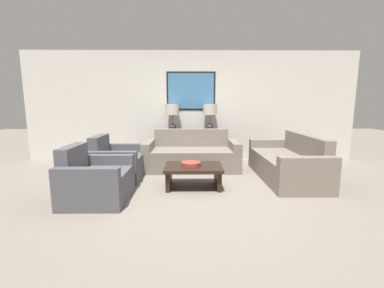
{
  "coord_description": "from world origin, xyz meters",
  "views": [
    {
      "loc": [
        -0.05,
        -3.96,
        1.43
      ],
      "look_at": [
        0.01,
        0.84,
        0.65
      ],
      "focal_mm": 24.0,
      "sensor_mm": 36.0,
      "label": 1
    }
  ],
  "objects_px": {
    "coffee_table": "(193,172)",
    "table_lamp_left": "(172,113)",
    "table_lamp_right": "(210,113)",
    "armchair_near_camera": "(96,181)",
    "couch_by_back_wall": "(191,156)",
    "armchair_near_back_wall": "(117,163)",
    "decorative_bowl": "(191,164)",
    "couch_by_side": "(288,164)",
    "console_table": "(191,147)"
  },
  "relations": [
    {
      "from": "coffee_table",
      "to": "table_lamp_left",
      "type": "bearing_deg",
      "value": 103.74
    },
    {
      "from": "table_lamp_right",
      "to": "armchair_near_camera",
      "type": "bearing_deg",
      "value": -127.19
    },
    {
      "from": "couch_by_back_wall",
      "to": "armchair_near_back_wall",
      "type": "relative_size",
      "value": 2.06
    },
    {
      "from": "decorative_bowl",
      "to": "armchair_near_camera",
      "type": "relative_size",
      "value": 0.34
    },
    {
      "from": "couch_by_side",
      "to": "armchair_near_camera",
      "type": "relative_size",
      "value": 2.06
    },
    {
      "from": "table_lamp_right",
      "to": "couch_by_back_wall",
      "type": "height_order",
      "value": "table_lamp_right"
    },
    {
      "from": "coffee_table",
      "to": "table_lamp_right",
      "type": "bearing_deg",
      "value": 77.51
    },
    {
      "from": "console_table",
      "to": "armchair_near_camera",
      "type": "bearing_deg",
      "value": -120.04
    },
    {
      "from": "table_lamp_right",
      "to": "table_lamp_left",
      "type": "bearing_deg",
      "value": 180.0
    },
    {
      "from": "armchair_near_camera",
      "to": "table_lamp_right",
      "type": "bearing_deg",
      "value": 52.81
    },
    {
      "from": "table_lamp_right",
      "to": "armchair_near_camera",
      "type": "xyz_separation_m",
      "value": [
        -1.87,
        -2.47,
        -0.9
      ]
    },
    {
      "from": "table_lamp_left",
      "to": "table_lamp_right",
      "type": "relative_size",
      "value": 1.0
    },
    {
      "from": "coffee_table",
      "to": "armchair_near_camera",
      "type": "height_order",
      "value": "armchair_near_camera"
    },
    {
      "from": "coffee_table",
      "to": "armchair_near_camera",
      "type": "relative_size",
      "value": 0.98
    },
    {
      "from": "console_table",
      "to": "couch_by_side",
      "type": "distance_m",
      "value": 2.3
    },
    {
      "from": "decorative_bowl",
      "to": "armchair_near_back_wall",
      "type": "bearing_deg",
      "value": 157.59
    },
    {
      "from": "console_table",
      "to": "armchair_near_back_wall",
      "type": "height_order",
      "value": "armchair_near_back_wall"
    },
    {
      "from": "coffee_table",
      "to": "console_table",
      "type": "bearing_deg",
      "value": 90.66
    },
    {
      "from": "table_lamp_left",
      "to": "armchair_near_back_wall",
      "type": "xyz_separation_m",
      "value": [
        -0.98,
        -1.36,
        -0.9
      ]
    },
    {
      "from": "table_lamp_right",
      "to": "couch_by_side",
      "type": "relative_size",
      "value": 0.33
    },
    {
      "from": "couch_by_side",
      "to": "decorative_bowl",
      "type": "relative_size",
      "value": 6.08
    },
    {
      "from": "console_table",
      "to": "table_lamp_right",
      "type": "height_order",
      "value": "table_lamp_right"
    },
    {
      "from": "coffee_table",
      "to": "armchair_near_back_wall",
      "type": "bearing_deg",
      "value": 159.03
    },
    {
      "from": "table_lamp_left",
      "to": "armchair_near_back_wall",
      "type": "height_order",
      "value": "table_lamp_left"
    },
    {
      "from": "couch_by_back_wall",
      "to": "decorative_bowl",
      "type": "bearing_deg",
      "value": -90.88
    },
    {
      "from": "couch_by_back_wall",
      "to": "couch_by_side",
      "type": "bearing_deg",
      "value": -22.2
    },
    {
      "from": "table_lamp_right",
      "to": "couch_by_back_wall",
      "type": "relative_size",
      "value": 0.33
    },
    {
      "from": "table_lamp_right",
      "to": "couch_by_back_wall",
      "type": "distance_m",
      "value": 1.21
    },
    {
      "from": "armchair_near_camera",
      "to": "console_table",
      "type": "bearing_deg",
      "value": 59.96
    },
    {
      "from": "table_lamp_left",
      "to": "couch_by_side",
      "type": "distance_m",
      "value": 2.81
    },
    {
      "from": "couch_by_back_wall",
      "to": "armchair_near_camera",
      "type": "bearing_deg",
      "value": -128.55
    },
    {
      "from": "coffee_table",
      "to": "decorative_bowl",
      "type": "distance_m",
      "value": 0.15
    },
    {
      "from": "table_lamp_left",
      "to": "table_lamp_right",
      "type": "bearing_deg",
      "value": 0.0
    },
    {
      "from": "table_lamp_right",
      "to": "decorative_bowl",
      "type": "distance_m",
      "value": 2.14
    },
    {
      "from": "table_lamp_left",
      "to": "couch_by_side",
      "type": "xyz_separation_m",
      "value": [
        2.26,
        -1.42,
        -0.9
      ]
    },
    {
      "from": "couch_by_back_wall",
      "to": "coffee_table",
      "type": "relative_size",
      "value": 2.1
    },
    {
      "from": "armchair_near_back_wall",
      "to": "table_lamp_right",
      "type": "bearing_deg",
      "value": 35.93
    },
    {
      "from": "console_table",
      "to": "armchair_near_back_wall",
      "type": "xyz_separation_m",
      "value": [
        -1.43,
        -1.36,
        -0.08
      ]
    },
    {
      "from": "table_lamp_right",
      "to": "armchair_near_back_wall",
      "type": "xyz_separation_m",
      "value": [
        -1.87,
        -1.36,
        -0.9
      ]
    },
    {
      "from": "table_lamp_left",
      "to": "armchair_near_back_wall",
      "type": "bearing_deg",
      "value": -125.88
    },
    {
      "from": "console_table",
      "to": "armchair_near_camera",
      "type": "height_order",
      "value": "armchair_near_camera"
    },
    {
      "from": "couch_by_side",
      "to": "coffee_table",
      "type": "distance_m",
      "value": 1.86
    },
    {
      "from": "table_lamp_right",
      "to": "decorative_bowl",
      "type": "bearing_deg",
      "value": -103.5
    },
    {
      "from": "console_table",
      "to": "armchair_near_camera",
      "type": "distance_m",
      "value": 2.85
    },
    {
      "from": "console_table",
      "to": "couch_by_back_wall",
      "type": "distance_m",
      "value": 0.68
    },
    {
      "from": "couch_by_back_wall",
      "to": "armchair_near_camera",
      "type": "height_order",
      "value": "couch_by_back_wall"
    },
    {
      "from": "table_lamp_left",
      "to": "couch_by_side",
      "type": "bearing_deg",
      "value": -32.11
    },
    {
      "from": "table_lamp_left",
      "to": "couch_by_side",
      "type": "relative_size",
      "value": 0.33
    },
    {
      "from": "table_lamp_right",
      "to": "coffee_table",
      "type": "bearing_deg",
      "value": -102.49
    },
    {
      "from": "couch_by_side",
      "to": "armchair_near_camera",
      "type": "bearing_deg",
      "value": -162.03
    }
  ]
}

